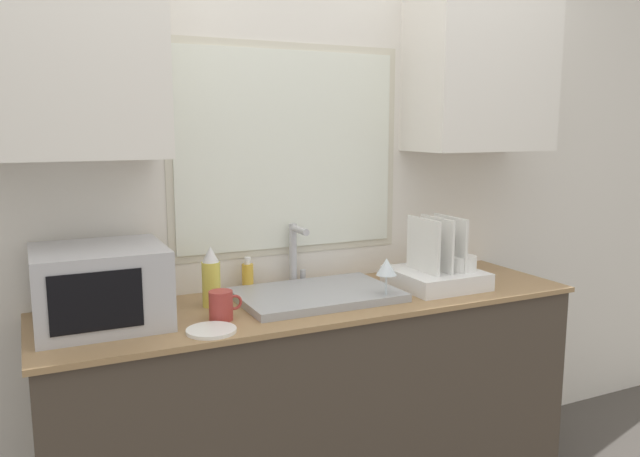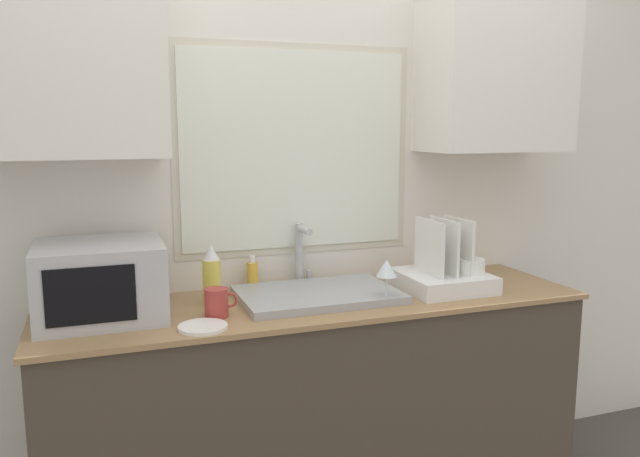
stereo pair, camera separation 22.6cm
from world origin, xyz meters
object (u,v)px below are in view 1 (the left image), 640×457
soap_bottle (248,276)px  wine_glass (386,269)px  spray_bottle (211,278)px  dish_rack (438,271)px  faucet (294,251)px  mug_near_sink (222,305)px  microwave (100,286)px

soap_bottle → wine_glass: bearing=-42.1°
spray_bottle → wine_glass: 0.65m
wine_glass → dish_rack: bearing=18.7°
faucet → soap_bottle: size_ratio=1.87×
mug_near_sink → spray_bottle: bearing=85.2°
microwave → soap_bottle: size_ratio=3.03×
faucet → dish_rack: (0.53, -0.27, -0.09)m
spray_bottle → mug_near_sink: (-0.01, -0.18, -0.06)m
dish_rack → microwave: bearing=176.8°
wine_glass → faucet: bearing=120.1°
soap_bottle → mug_near_sink: 0.38m
faucet → spray_bottle: (-0.39, -0.14, -0.04)m
faucet → soap_bottle: bearing=178.4°
dish_rack → wine_glass: 0.34m
spray_bottle → mug_near_sink: 0.19m
spray_bottle → microwave: bearing=-173.0°
faucet → soap_bottle: faucet is taller
faucet → soap_bottle: (-0.20, 0.01, -0.09)m
microwave → mug_near_sink: size_ratio=3.58×
microwave → faucet: bearing=13.6°
faucet → microwave: bearing=-166.4°
dish_rack → soap_bottle: bearing=159.8°
faucet → mug_near_sink: faucet is taller
mug_near_sink → wine_glass: wine_glass is taller
soap_bottle → wine_glass: 0.57m
faucet → microwave: size_ratio=0.62×
soap_bottle → wine_glass: (0.42, -0.38, 0.07)m
dish_rack → spray_bottle: (-0.93, 0.12, 0.04)m
soap_bottle → faucet: bearing=-1.6°
microwave → spray_bottle: (0.39, 0.05, -0.02)m
mug_near_sink → wine_glass: bearing=-4.9°
dish_rack → faucet: bearing=153.6°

